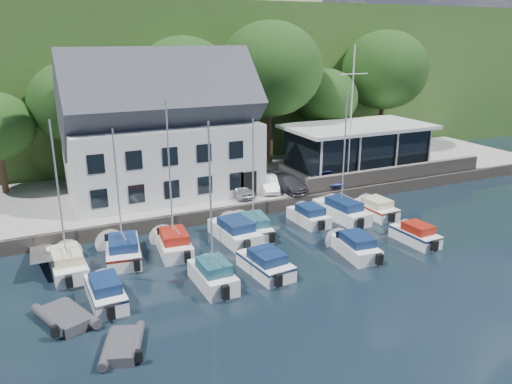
% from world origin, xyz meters
% --- Properties ---
extents(ground, '(180.00, 180.00, 0.00)m').
position_xyz_m(ground, '(0.00, 0.00, 0.00)').
color(ground, black).
rests_on(ground, ground).
extents(quay, '(60.00, 13.00, 1.00)m').
position_xyz_m(quay, '(0.00, 17.50, 0.50)').
color(quay, '#9C9C97').
rests_on(quay, ground).
extents(quay_face, '(60.00, 0.30, 1.00)m').
position_xyz_m(quay_face, '(0.00, 11.00, 0.50)').
color(quay_face, '#6C6056').
rests_on(quay_face, ground).
extents(hillside, '(160.00, 75.00, 16.00)m').
position_xyz_m(hillside, '(0.00, 62.00, 8.00)').
color(hillside, '#2F521E').
rests_on(hillside, ground).
extents(field_patch, '(50.00, 30.00, 0.30)m').
position_xyz_m(field_patch, '(8.00, 70.00, 16.15)').
color(field_patch, '#5D6633').
rests_on(field_patch, hillside).
extents(harbor_building, '(14.40, 8.20, 8.70)m').
position_xyz_m(harbor_building, '(-7.00, 16.50, 5.35)').
color(harbor_building, silver).
rests_on(harbor_building, quay).
extents(club_pavilion, '(13.20, 7.20, 4.10)m').
position_xyz_m(club_pavilion, '(11.00, 16.00, 3.05)').
color(club_pavilion, black).
rests_on(club_pavilion, quay).
extents(seawall, '(18.00, 0.50, 1.20)m').
position_xyz_m(seawall, '(12.00, 11.40, 1.60)').
color(seawall, '#6C6056').
rests_on(seawall, quay).
extents(gangway, '(1.20, 6.00, 1.40)m').
position_xyz_m(gangway, '(-16.50, 9.00, 0.00)').
color(gangway, silver).
rests_on(gangway, ground).
extents(car_silver, '(1.89, 3.69, 1.20)m').
position_xyz_m(car_silver, '(-2.18, 13.06, 1.60)').
color(car_silver, '#B5B4BA').
rests_on(car_silver, quay).
extents(car_white, '(2.30, 3.85, 1.20)m').
position_xyz_m(car_white, '(0.62, 13.34, 1.60)').
color(car_white, white).
rests_on(car_white, quay).
extents(car_dgrey, '(2.56, 4.58, 1.25)m').
position_xyz_m(car_dgrey, '(1.94, 12.83, 1.63)').
color(car_dgrey, '#333238').
rests_on(car_dgrey, quay).
extents(car_blue, '(1.94, 3.76, 1.23)m').
position_xyz_m(car_blue, '(5.78, 12.99, 1.61)').
color(car_blue, '#2F3C90').
rests_on(car_blue, quay).
extents(flagpole, '(2.68, 0.20, 11.16)m').
position_xyz_m(flagpole, '(7.79, 12.76, 6.58)').
color(flagpole, silver).
rests_on(flagpole, quay).
extents(tree_1, '(7.31, 7.31, 9.99)m').
position_xyz_m(tree_1, '(-12.54, 22.19, 5.99)').
color(tree_1, black).
rests_on(tree_1, quay).
extents(tree_2, '(8.69, 8.69, 11.88)m').
position_xyz_m(tree_2, '(-3.17, 22.45, 6.94)').
color(tree_2, black).
rests_on(tree_2, quay).
extents(tree_3, '(9.68, 9.68, 13.23)m').
position_xyz_m(tree_3, '(4.82, 21.52, 7.62)').
color(tree_3, black).
rests_on(tree_3, quay).
extents(tree_4, '(6.40, 6.40, 8.74)m').
position_xyz_m(tree_4, '(11.24, 21.96, 5.37)').
color(tree_4, black).
rests_on(tree_4, quay).
extents(tree_5, '(9.11, 9.11, 12.45)m').
position_xyz_m(tree_5, '(18.68, 22.36, 7.22)').
color(tree_5, black).
rests_on(tree_5, quay).
extents(boat_r1_0, '(2.24, 6.36, 8.47)m').
position_xyz_m(boat_r1_0, '(-15.22, 7.16, 4.24)').
color(boat_r1_0, white).
rests_on(boat_r1_0, ground).
extents(boat_r1_1, '(2.99, 6.35, 8.74)m').
position_xyz_m(boat_r1_1, '(-12.02, 7.54, 4.37)').
color(boat_r1_1, white).
rests_on(boat_r1_1, ground).
extents(boat_r1_2, '(2.48, 5.99, 8.85)m').
position_xyz_m(boat_r1_2, '(-8.99, 7.23, 4.43)').
color(boat_r1_2, white).
rests_on(boat_r1_2, ground).
extents(boat_r1_3, '(2.60, 6.49, 1.49)m').
position_xyz_m(boat_r1_3, '(-4.81, 7.40, 0.74)').
color(boat_r1_3, white).
rests_on(boat_r1_3, ground).
extents(boat_r1_4, '(2.74, 6.07, 8.46)m').
position_xyz_m(boat_r1_4, '(-3.29, 7.79, 4.23)').
color(boat_r1_4, white).
rests_on(boat_r1_4, ground).
extents(boat_r1_5, '(2.08, 5.07, 1.36)m').
position_xyz_m(boat_r1_5, '(1.16, 7.98, 0.68)').
color(boat_r1_5, white).
rests_on(boat_r1_5, ground).
extents(boat_r1_6, '(2.50, 7.21, 9.44)m').
position_xyz_m(boat_r1_6, '(3.79, 7.77, 4.72)').
color(boat_r1_6, white).
rests_on(boat_r1_6, ground).
extents(boat_r1_7, '(2.14, 5.36, 1.36)m').
position_xyz_m(boat_r1_7, '(6.47, 7.28, 0.68)').
color(boat_r1_7, white).
rests_on(boat_r1_7, ground).
extents(boat_r2_0, '(1.88, 5.38, 1.42)m').
position_xyz_m(boat_r2_0, '(-13.80, 2.73, 0.71)').
color(boat_r2_0, white).
rests_on(boat_r2_0, ground).
extents(boat_r2_1, '(1.95, 5.21, 9.41)m').
position_xyz_m(boat_r2_1, '(-8.30, 2.08, 4.70)').
color(boat_r2_1, white).
rests_on(boat_r2_1, ground).
extents(boat_r2_2, '(2.52, 5.51, 1.42)m').
position_xyz_m(boat_r2_2, '(-5.08, 2.23, 0.71)').
color(boat_r2_2, white).
rests_on(boat_r2_2, ground).
extents(boat_r2_3, '(2.39, 5.77, 1.35)m').
position_xyz_m(boat_r2_3, '(1.00, 2.21, 0.67)').
color(boat_r2_3, white).
rests_on(boat_r2_3, ground).
extents(boat_r2_4, '(1.91, 4.91, 1.35)m').
position_xyz_m(boat_r2_4, '(5.62, 2.02, 0.68)').
color(boat_r2_4, white).
rests_on(boat_r2_4, ground).
extents(dinghy_0, '(2.97, 3.69, 0.75)m').
position_xyz_m(dinghy_0, '(-15.81, 1.60, 0.37)').
color(dinghy_0, '#36353B').
rests_on(dinghy_0, ground).
extents(dinghy_1, '(2.54, 3.24, 0.66)m').
position_xyz_m(dinghy_1, '(-13.80, -1.75, 0.33)').
color(dinghy_1, '#36353B').
rests_on(dinghy_1, ground).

